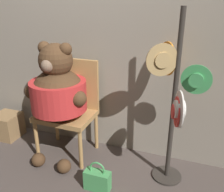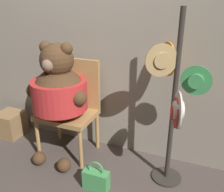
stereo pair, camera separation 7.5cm
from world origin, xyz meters
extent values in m
plane|color=#4C423D|center=(0.00, 0.00, 0.00)|extent=(14.00, 14.00, 0.00)
cube|color=gray|center=(0.00, 0.56, 1.33)|extent=(8.00, 0.10, 2.66)
cylinder|color=#B2844C|center=(-0.50, 0.02, 0.22)|extent=(0.04, 0.04, 0.43)
cylinder|color=#B2844C|center=(0.02, 0.02, 0.22)|extent=(0.04, 0.04, 0.43)
cylinder|color=#B2844C|center=(-0.50, 0.41, 0.22)|extent=(0.04, 0.04, 0.43)
cylinder|color=#B2844C|center=(0.02, 0.41, 0.22)|extent=(0.04, 0.04, 0.43)
cube|color=#B2844C|center=(-0.24, 0.22, 0.46)|extent=(0.58, 0.45, 0.05)
cube|color=#B2844C|center=(-0.24, 0.42, 0.75)|extent=(0.58, 0.04, 0.54)
sphere|color=#4C331E|center=(-0.26, 0.15, 0.71)|extent=(0.54, 0.54, 0.54)
cylinder|color=red|center=(-0.26, 0.15, 0.71)|extent=(0.56, 0.56, 0.30)
sphere|color=#4C331E|center=(-0.26, 0.15, 1.07)|extent=(0.33, 0.33, 0.33)
sphere|color=#4C331E|center=(-0.38, 0.15, 1.18)|extent=(0.12, 0.12, 0.12)
sphere|color=#4C331E|center=(-0.15, 0.15, 1.18)|extent=(0.12, 0.12, 0.12)
sphere|color=#7A604C|center=(-0.26, 0.01, 1.05)|extent=(0.12, 0.12, 0.12)
sphere|color=#4C331E|center=(-0.52, 0.08, 0.74)|extent=(0.15, 0.15, 0.15)
sphere|color=#4C331E|center=(-0.01, 0.08, 0.74)|extent=(0.15, 0.15, 0.15)
sphere|color=#4C331E|center=(-0.41, -0.10, 0.07)|extent=(0.14, 0.14, 0.14)
sphere|color=#4C331E|center=(-0.12, -0.10, 0.07)|extent=(0.14, 0.14, 0.14)
cylinder|color=#332D28|center=(0.85, 0.19, 0.01)|extent=(0.28, 0.28, 0.02)
cylinder|color=#332D28|center=(0.85, 0.19, 0.78)|extent=(0.04, 0.04, 1.57)
cylinder|color=tan|center=(0.73, 0.12, 1.16)|extent=(0.24, 0.14, 0.27)
cylinder|color=tan|center=(0.73, 0.12, 1.16)|extent=(0.13, 0.10, 0.13)
cylinder|color=silver|center=(0.91, 0.00, 0.82)|extent=(0.10, 0.29, 0.30)
cylinder|color=silver|center=(0.91, 0.00, 0.82)|extent=(0.11, 0.16, 0.14)
cylinder|color=orange|center=(0.74, 0.34, 1.13)|extent=(0.18, 0.25, 0.30)
cylinder|color=orange|center=(0.74, 0.34, 1.13)|extent=(0.12, 0.14, 0.14)
cylinder|color=#3D9351|center=(1.01, 0.18, 1.01)|extent=(0.25, 0.02, 0.25)
cylinder|color=#3D9351|center=(1.01, 0.18, 1.01)|extent=(0.12, 0.08, 0.12)
cylinder|color=red|center=(0.89, 0.03, 0.78)|extent=(0.07, 0.24, 0.25)
cylinder|color=red|center=(0.89, 0.03, 0.78)|extent=(0.10, 0.13, 0.12)
cube|color=#479E56|center=(0.29, -0.20, 0.09)|extent=(0.24, 0.10, 0.19)
torus|color=#479E56|center=(0.29, -0.20, 0.22)|extent=(0.15, 0.02, 0.15)
cube|color=#937047|center=(-1.12, 0.27, 0.15)|extent=(0.30, 0.30, 0.30)
camera|label=1|loc=(1.03, -1.83, 1.64)|focal=40.00mm
camera|label=2|loc=(1.10, -1.81, 1.64)|focal=40.00mm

